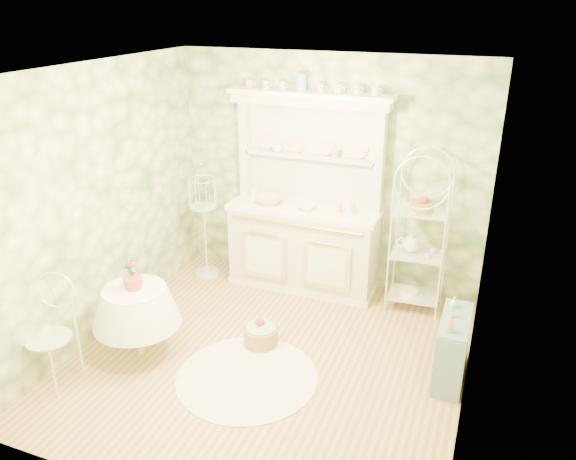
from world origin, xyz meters
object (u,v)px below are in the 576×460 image
(kitchen_dresser, at_px, (304,196))
(birdcage_stand, at_px, (204,217))
(bakers_rack, at_px, (419,238))
(round_table, at_px, (138,320))
(floor_basket, at_px, (261,334))
(side_shelf, at_px, (452,347))
(cafe_chair, at_px, (49,342))

(kitchen_dresser, xyz_separation_m, birdcage_stand, (-1.22, -0.17, -0.37))
(kitchen_dresser, relative_size, bakers_rack, 1.36)
(kitchen_dresser, bearing_deg, round_table, -117.88)
(floor_basket, bearing_deg, side_shelf, 4.89)
(cafe_chair, bearing_deg, floor_basket, 19.38)
(cafe_chair, distance_m, birdcage_stand, 2.41)
(side_shelf, xyz_separation_m, cafe_chair, (-3.34, -1.37, 0.10))
(kitchen_dresser, bearing_deg, side_shelf, -32.39)
(round_table, xyz_separation_m, floor_basket, (1.04, 0.57, -0.25))
(cafe_chair, distance_m, floor_basket, 1.96)
(round_table, height_order, floor_basket, round_table)
(kitchen_dresser, relative_size, birdcage_stand, 1.47)
(birdcage_stand, relative_size, floor_basket, 4.25)
(side_shelf, xyz_separation_m, birdcage_stand, (-3.07, 1.00, 0.46))
(birdcage_stand, height_order, floor_basket, birdcage_stand)
(cafe_chair, bearing_deg, kitchen_dresser, 40.52)
(round_table, relative_size, cafe_chair, 0.89)
(bakers_rack, bearing_deg, side_shelf, -68.45)
(cafe_chair, bearing_deg, side_shelf, 2.99)
(birdcage_stand, bearing_deg, side_shelf, -18.10)
(kitchen_dresser, relative_size, floor_basket, 6.26)
(floor_basket, bearing_deg, kitchen_dresser, 91.37)
(side_shelf, height_order, cafe_chair, cafe_chair)
(kitchen_dresser, height_order, bakers_rack, kitchen_dresser)
(round_table, bearing_deg, cafe_chair, -126.45)
(round_table, bearing_deg, side_shelf, 14.16)
(bakers_rack, relative_size, birdcage_stand, 1.09)
(bakers_rack, xyz_separation_m, cafe_chair, (-2.81, -2.51, -0.43))
(side_shelf, relative_size, birdcage_stand, 0.47)
(round_table, bearing_deg, floor_basket, 28.62)
(side_shelf, bearing_deg, round_table, -160.73)
(cafe_chair, xyz_separation_m, floor_basket, (1.51, 1.21, -0.29))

